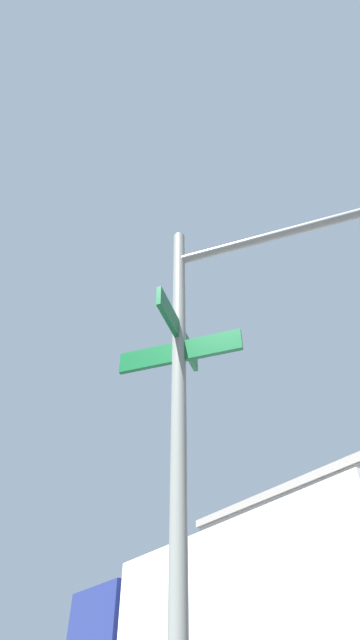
# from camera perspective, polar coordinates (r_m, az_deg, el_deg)

# --- Properties ---
(traffic_signal_near) EXTENTS (2.84, 2.25, 5.44)m
(traffic_signal_near) POSITION_cam_1_polar(r_m,az_deg,el_deg) (3.50, 20.08, -0.19)
(traffic_signal_near) COLOR slate
(traffic_signal_near) RESTS_ON ground_plane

